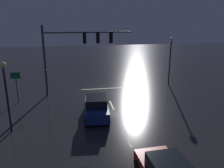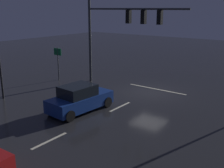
{
  "view_description": "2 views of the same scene",
  "coord_description": "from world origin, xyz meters",
  "px_view_note": "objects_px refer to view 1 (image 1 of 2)",
  "views": [
    {
      "loc": [
        3.38,
        23.21,
        7.79
      ],
      "look_at": [
        0.01,
        4.16,
        2.06
      ],
      "focal_mm": 37.06,
      "sensor_mm": 36.0,
      "label": 1
    },
    {
      "loc": [
        -9.81,
        17.92,
        6.3
      ],
      "look_at": [
        -0.43,
        5.45,
        1.96
      ],
      "focal_mm": 43.94,
      "sensor_mm": 36.0,
      "label": 2
    }
  ],
  "objects_px": {
    "traffic_signal_assembly": "(77,45)",
    "car_approaching": "(96,107)",
    "route_sign": "(16,80)",
    "street_lamp_right_kerb": "(5,84)",
    "street_lamp_left_kerb": "(171,52)"
  },
  "relations": [
    {
      "from": "traffic_signal_assembly",
      "to": "car_approaching",
      "type": "xyz_separation_m",
      "value": [
        -1.18,
        6.02,
        -4.18
      ]
    },
    {
      "from": "street_lamp_right_kerb",
      "to": "route_sign",
      "type": "relative_size",
      "value": 1.7
    },
    {
      "from": "street_lamp_left_kerb",
      "to": "street_lamp_right_kerb",
      "type": "relative_size",
      "value": 1.09
    },
    {
      "from": "car_approaching",
      "to": "route_sign",
      "type": "relative_size",
      "value": 1.53
    },
    {
      "from": "car_approaching",
      "to": "route_sign",
      "type": "xyz_separation_m",
      "value": [
        6.88,
        -4.51,
        1.3
      ]
    },
    {
      "from": "traffic_signal_assembly",
      "to": "street_lamp_left_kerb",
      "type": "height_order",
      "value": "traffic_signal_assembly"
    },
    {
      "from": "street_lamp_right_kerb",
      "to": "traffic_signal_assembly",
      "type": "bearing_deg",
      "value": -123.41
    },
    {
      "from": "traffic_signal_assembly",
      "to": "route_sign",
      "type": "bearing_deg",
      "value": 14.85
    },
    {
      "from": "traffic_signal_assembly",
      "to": "route_sign",
      "type": "xyz_separation_m",
      "value": [
        5.71,
        1.51,
        -2.88
      ]
    },
    {
      "from": "street_lamp_left_kerb",
      "to": "street_lamp_right_kerb",
      "type": "bearing_deg",
      "value": 30.97
    },
    {
      "from": "traffic_signal_assembly",
      "to": "car_approaching",
      "type": "relative_size",
      "value": 1.99
    },
    {
      "from": "street_lamp_right_kerb",
      "to": "car_approaching",
      "type": "bearing_deg",
      "value": -166.16
    },
    {
      "from": "traffic_signal_assembly",
      "to": "route_sign",
      "type": "relative_size",
      "value": 3.05
    },
    {
      "from": "car_approaching",
      "to": "route_sign",
      "type": "height_order",
      "value": "route_sign"
    },
    {
      "from": "traffic_signal_assembly",
      "to": "route_sign",
      "type": "distance_m",
      "value": 6.57
    }
  ]
}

